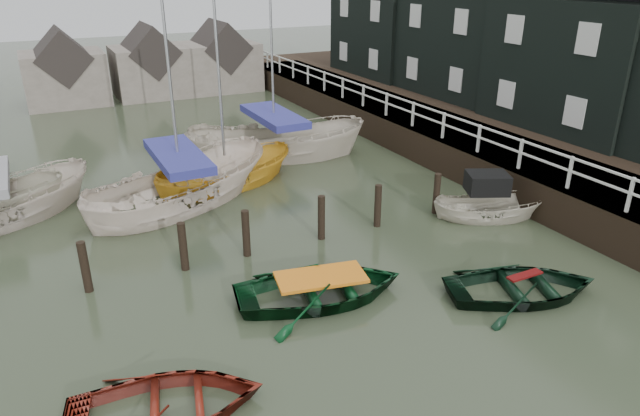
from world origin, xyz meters
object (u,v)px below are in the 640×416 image
motorboat (487,214)px  sailboat_b (182,201)px  rowboat_red (168,414)px  rowboat_dkgreen (521,296)px  rowboat_green (321,299)px  sailboat_c (227,185)px  sailboat_d (275,154)px

motorboat → sailboat_b: 10.44m
rowboat_red → rowboat_dkgreen: size_ratio=0.93×
rowboat_red → rowboat_green: rowboat_green is taller
rowboat_dkgreen → sailboat_c: (-4.20, 10.84, 0.01)m
rowboat_green → sailboat_b: size_ratio=0.33×
rowboat_dkgreen → sailboat_c: sailboat_c is taller
rowboat_dkgreen → sailboat_c: size_ratio=0.39×
rowboat_dkgreen → sailboat_d: size_ratio=0.33×
rowboat_green → motorboat: motorboat is taller
rowboat_red → rowboat_dkgreen: 8.95m
sailboat_b → sailboat_c: size_ratio=1.33×
motorboat → sailboat_c: size_ratio=0.40×
rowboat_green → rowboat_dkgreen: bearing=-104.1°
rowboat_red → sailboat_d: (7.81, 13.46, 0.06)m
sailboat_c → rowboat_red: bearing=144.7°
sailboat_c → sailboat_b: bearing=103.5°
sailboat_d → sailboat_b: bearing=148.0°
rowboat_green → sailboat_d: (3.46, 11.21, 0.06)m
rowboat_red → sailboat_c: sailboat_c is taller
rowboat_red → sailboat_d: size_ratio=0.31×
sailboat_b → rowboat_red: bearing=140.3°
sailboat_b → sailboat_c: 2.11m
rowboat_red → rowboat_dkgreen: (8.95, 0.07, 0.00)m
rowboat_green → rowboat_dkgreen: rowboat_green is taller
motorboat → rowboat_dkgreen: bearing=173.3°
rowboat_green → sailboat_b: 7.91m
rowboat_dkgreen → motorboat: size_ratio=0.99×
sailboat_c → sailboat_d: size_ratio=0.84×
motorboat → sailboat_b: bearing=81.2°
rowboat_dkgreen → motorboat: motorboat is taller
rowboat_red → sailboat_b: sailboat_b is taller
sailboat_b → sailboat_d: bearing=-79.1°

